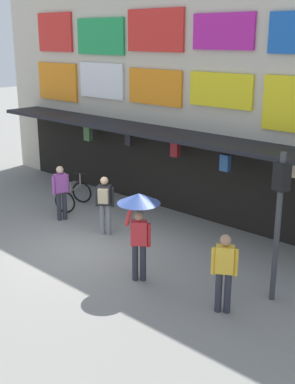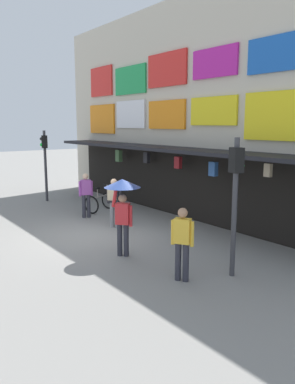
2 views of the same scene
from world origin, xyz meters
name	(u,v)px [view 2 (image 2 of 2)]	position (x,y,z in m)	size (l,w,h in m)	color
ground_plane	(93,236)	(0.00, 0.00, 0.00)	(80.00, 80.00, 0.00)	gray
shopfront	(200,111)	(0.00, 4.57, 3.96)	(18.00, 2.60, 8.00)	beige
traffic_light_near	(45,154)	(-6.28, 1.03, 2.14)	(0.34, 0.35, 3.20)	#38383D
traffic_light_far	(236,185)	(4.81, 1.05, 2.14)	(0.34, 0.35, 3.20)	#38383D
bicycle_parked	(100,202)	(-2.93, 1.94, 0.39)	(1.10, 1.34, 1.05)	black
pedestrian_in_black	(182,240)	(4.33, -0.11, 0.95)	(0.46, 0.38, 1.68)	#2D2D38
pedestrian_with_umbrella	(122,196)	(2.14, -0.26, 1.64)	(0.96, 0.96, 2.08)	#2D2D38
pedestrian_in_yellow	(86,192)	(-2.34, 0.99, 0.98)	(0.43, 0.51, 1.68)	#2D2D38
pedestrian_in_blue	(114,199)	(-0.46, 1.07, 0.98)	(0.48, 0.47, 1.68)	gray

